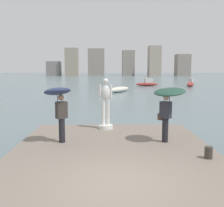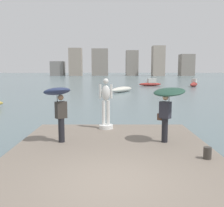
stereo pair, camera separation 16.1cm
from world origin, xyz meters
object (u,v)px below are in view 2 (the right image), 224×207
(mooring_bollard, at_px, (207,153))
(boat_far, at_px, (194,84))
(onlooker_right, at_px, (168,100))
(statue_white_figure, at_px, (106,108))
(boat_rightward, at_px, (150,83))
(boat_near, at_px, (122,89))
(onlooker_left, at_px, (58,100))

(mooring_bollard, distance_m, boat_far, 41.91)
(onlooker_right, relative_size, mooring_bollard, 5.70)
(mooring_bollard, bearing_deg, onlooker_right, 114.38)
(statue_white_figure, xyz_separation_m, boat_far, (14.77, 36.13, -0.86))
(mooring_bollard, relative_size, boat_far, 0.10)
(statue_white_figure, relative_size, boat_far, 0.62)
(onlooker_right, relative_size, boat_far, 0.56)
(onlooker_right, distance_m, mooring_bollard, 2.42)
(statue_white_figure, xyz_separation_m, boat_rightward, (7.37, 38.19, -0.87))
(onlooker_right, distance_m, boat_far, 40.44)
(boat_near, bearing_deg, statue_white_figure, -93.74)
(onlooker_left, bearing_deg, statue_white_figure, 54.40)
(onlooker_left, xyz_separation_m, boat_far, (16.40, 38.41, -1.47))
(boat_far, distance_m, boat_rightward, 7.68)
(boat_near, bearing_deg, onlooker_left, -96.90)
(boat_near, bearing_deg, onlooker_right, -88.60)
(boat_far, bearing_deg, boat_rightward, 164.42)
(onlooker_right, xyz_separation_m, boat_near, (-0.65, 26.73, -1.59))
(onlooker_right, xyz_separation_m, mooring_bollard, (0.82, -1.82, -1.37))
(mooring_bollard, relative_size, boat_rightward, 0.08)
(onlooker_left, relative_size, mooring_bollard, 5.79)
(onlooker_right, height_order, mooring_bollard, onlooker_right)
(onlooker_left, height_order, onlooker_right, onlooker_left)
(boat_near, height_order, boat_far, boat_far)
(mooring_bollard, bearing_deg, boat_rightward, 84.21)
(statue_white_figure, relative_size, boat_rightward, 0.52)
(onlooker_left, height_order, boat_rightward, onlooker_left)
(statue_white_figure, bearing_deg, boat_far, 67.77)
(onlooker_left, bearing_deg, mooring_bollard, -21.25)
(boat_far, bearing_deg, statue_white_figure, -112.23)
(mooring_bollard, bearing_deg, boat_far, 73.80)
(statue_white_figure, relative_size, onlooker_right, 1.10)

